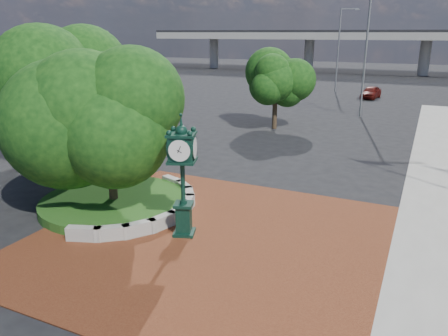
% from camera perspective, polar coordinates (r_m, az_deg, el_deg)
% --- Properties ---
extents(ground, '(200.00, 200.00, 0.00)m').
position_cam_1_polar(ground, '(16.71, -0.50, -7.87)').
color(ground, black).
rests_on(ground, ground).
extents(plaza, '(12.00, 12.00, 0.04)m').
position_cam_1_polar(plaza, '(15.90, -2.08, -9.19)').
color(plaza, '#632B17').
rests_on(plaza, ground).
extents(planter_wall, '(2.96, 6.77, 0.54)m').
position_cam_1_polar(planter_wall, '(17.84, -8.41, -5.43)').
color(planter_wall, '#9E9B93').
rests_on(planter_wall, ground).
extents(grass_bed, '(6.10, 6.10, 0.40)m').
position_cam_1_polar(grass_bed, '(19.16, -14.16, -4.39)').
color(grass_bed, '#134316').
rests_on(grass_bed, ground).
extents(overpass, '(90.00, 12.00, 7.50)m').
position_cam_1_polar(overpass, '(83.90, 21.36, 15.79)').
color(overpass, '#9E9B93').
rests_on(overpass, ground).
extents(tree_planter, '(5.20, 5.20, 6.33)m').
position_cam_1_polar(tree_planter, '(18.19, -14.97, 6.00)').
color(tree_planter, '#38281C').
rests_on(tree_planter, ground).
extents(tree_northwest, '(5.60, 5.60, 6.93)m').
position_cam_1_polar(tree_northwest, '(27.17, -21.44, 9.83)').
color(tree_northwest, '#38281C').
rests_on(tree_northwest, ground).
extents(tree_street, '(4.40, 4.40, 5.45)m').
position_cam_1_polar(tree_street, '(33.57, 6.76, 10.57)').
color(tree_street, '#38281C').
rests_on(tree_street, ground).
extents(post_clock, '(1.13, 1.13, 4.43)m').
position_cam_1_polar(post_clock, '(15.37, -5.44, -0.47)').
color(post_clock, black).
rests_on(post_clock, ground).
extents(parked_car, '(2.09, 4.19, 1.37)m').
position_cam_1_polar(parked_car, '(52.24, 18.64, 9.35)').
color(parked_car, '#52100B').
rests_on(parked_car, ground).
extents(street_lamp_near, '(2.28, 0.68, 10.25)m').
position_cam_1_polar(street_lamp_near, '(40.08, 18.46, 14.88)').
color(street_lamp_near, slate).
rests_on(street_lamp_near, ground).
extents(street_lamp_far, '(2.16, 0.77, 9.82)m').
position_cam_1_polar(street_lamp_far, '(56.41, 14.98, 15.37)').
color(street_lamp_far, slate).
rests_on(street_lamp_far, ground).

